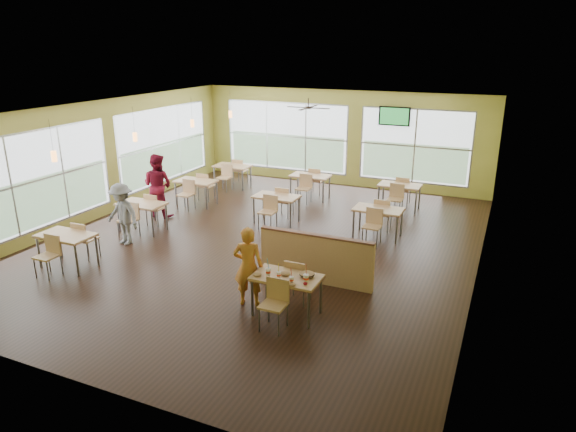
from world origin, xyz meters
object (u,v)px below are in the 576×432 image
(half_wall_divider, at_px, (316,258))
(food_basket, at_px, (307,275))
(main_table, at_px, (287,282))
(man_plaid, at_px, (248,266))

(half_wall_divider, xyz_separation_m, food_basket, (0.33, -1.31, 0.26))
(half_wall_divider, bearing_deg, food_basket, -75.84)
(main_table, distance_m, food_basket, 0.39)
(half_wall_divider, distance_m, man_plaid, 1.61)
(man_plaid, height_order, food_basket, man_plaid)
(main_table, distance_m, half_wall_divider, 1.45)
(man_plaid, bearing_deg, main_table, 157.11)
(main_table, height_order, half_wall_divider, half_wall_divider)
(main_table, height_order, man_plaid, man_plaid)
(main_table, xyz_separation_m, food_basket, (0.33, 0.14, 0.15))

